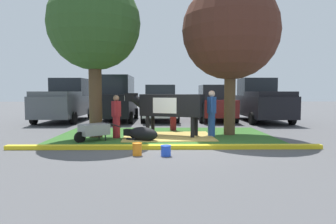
{
  "coord_description": "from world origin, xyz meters",
  "views": [
    {
      "loc": [
        -0.35,
        -9.18,
        1.67
      ],
      "look_at": [
        -0.17,
        2.08,
        0.9
      ],
      "focal_mm": 32.49,
      "sensor_mm": 36.0,
      "label": 1
    }
  ],
  "objects_px": {
    "hatchback_white": "(161,103)",
    "wheelbarrow": "(93,130)",
    "shade_tree_right": "(231,32)",
    "pickup_truck_maroon": "(65,101)",
    "person_visitor_far": "(173,112)",
    "sedan_silver": "(214,103)",
    "person_handler": "(212,112)",
    "shade_tree_left": "(94,25)",
    "suv_black": "(117,98)",
    "calf_lying": "(142,134)",
    "pickup_truck_black": "(261,101)",
    "cow_holstein": "(169,106)",
    "bucket_blue": "(166,150)",
    "bucket_orange": "(137,149)",
    "person_visitor_near": "(116,115)"
  },
  "relations": [
    {
      "from": "pickup_truck_maroon",
      "to": "pickup_truck_black",
      "type": "distance_m",
      "value": 10.94
    },
    {
      "from": "suv_black",
      "to": "hatchback_white",
      "type": "height_order",
      "value": "suv_black"
    },
    {
      "from": "calf_lying",
      "to": "sedan_silver",
      "type": "xyz_separation_m",
      "value": [
        3.63,
        7.1,
        0.75
      ]
    },
    {
      "from": "calf_lying",
      "to": "suv_black",
      "type": "height_order",
      "value": "suv_black"
    },
    {
      "from": "person_visitor_far",
      "to": "hatchback_white",
      "type": "relative_size",
      "value": 0.34
    },
    {
      "from": "shade_tree_right",
      "to": "cow_holstein",
      "type": "height_order",
      "value": "shade_tree_right"
    },
    {
      "from": "cow_holstein",
      "to": "sedan_silver",
      "type": "bearing_deg",
      "value": 65.79
    },
    {
      "from": "wheelbarrow",
      "to": "bucket_blue",
      "type": "bearing_deg",
      "value": -44.22
    },
    {
      "from": "person_visitor_far",
      "to": "sedan_silver",
      "type": "xyz_separation_m",
      "value": [
        2.5,
        4.44,
        0.18
      ]
    },
    {
      "from": "calf_lying",
      "to": "person_visitor_near",
      "type": "xyz_separation_m",
      "value": [
        -0.95,
        0.64,
        0.58
      ]
    },
    {
      "from": "shade_tree_left",
      "to": "hatchback_white",
      "type": "bearing_deg",
      "value": 69.8
    },
    {
      "from": "cow_holstein",
      "to": "bucket_orange",
      "type": "relative_size",
      "value": 9.18
    },
    {
      "from": "calf_lying",
      "to": "sedan_silver",
      "type": "relative_size",
      "value": 0.29
    },
    {
      "from": "cow_holstein",
      "to": "calf_lying",
      "type": "xyz_separation_m",
      "value": [
        -0.92,
        -1.09,
        -0.9
      ]
    },
    {
      "from": "bucket_orange",
      "to": "bucket_blue",
      "type": "height_order",
      "value": "bucket_orange"
    },
    {
      "from": "bucket_orange",
      "to": "hatchback_white",
      "type": "bearing_deg",
      "value": 86.76
    },
    {
      "from": "shade_tree_right",
      "to": "person_visitor_near",
      "type": "relative_size",
      "value": 3.75
    },
    {
      "from": "cow_holstein",
      "to": "hatchback_white",
      "type": "xyz_separation_m",
      "value": [
        -0.36,
        6.06,
        -0.16
      ]
    },
    {
      "from": "sedan_silver",
      "to": "shade_tree_right",
      "type": "bearing_deg",
      "value": -93.91
    },
    {
      "from": "bucket_blue",
      "to": "pickup_truck_black",
      "type": "xyz_separation_m",
      "value": [
        5.37,
        9.07,
        0.97
      ]
    },
    {
      "from": "bucket_orange",
      "to": "sedan_silver",
      "type": "height_order",
      "value": "sedan_silver"
    },
    {
      "from": "person_visitor_far",
      "to": "wheelbarrow",
      "type": "relative_size",
      "value": 1.07
    },
    {
      "from": "bucket_blue",
      "to": "pickup_truck_black",
      "type": "distance_m",
      "value": 10.58
    },
    {
      "from": "person_visitor_far",
      "to": "sedan_silver",
      "type": "relative_size",
      "value": 0.34
    },
    {
      "from": "hatchback_white",
      "to": "wheelbarrow",
      "type": "bearing_deg",
      "value": -106.91
    },
    {
      "from": "shade_tree_left",
      "to": "bucket_blue",
      "type": "distance_m",
      "value": 5.66
    },
    {
      "from": "shade_tree_right",
      "to": "suv_black",
      "type": "bearing_deg",
      "value": 132.88
    },
    {
      "from": "person_handler",
      "to": "pickup_truck_black",
      "type": "distance_m",
      "value": 6.81
    },
    {
      "from": "bucket_orange",
      "to": "pickup_truck_maroon",
      "type": "bearing_deg",
      "value": 117.38
    },
    {
      "from": "shade_tree_left",
      "to": "calf_lying",
      "type": "bearing_deg",
      "value": -27.45
    },
    {
      "from": "bucket_orange",
      "to": "person_handler",
      "type": "bearing_deg",
      "value": 52.8
    },
    {
      "from": "bucket_blue",
      "to": "person_visitor_far",
      "type": "bearing_deg",
      "value": 85.95
    },
    {
      "from": "cow_holstein",
      "to": "suv_black",
      "type": "bearing_deg",
      "value": 115.82
    },
    {
      "from": "person_visitor_far",
      "to": "person_handler",
      "type": "bearing_deg",
      "value": -51.53
    },
    {
      "from": "pickup_truck_black",
      "to": "person_visitor_far",
      "type": "bearing_deg",
      "value": -141.15
    },
    {
      "from": "bucket_orange",
      "to": "hatchback_white",
      "type": "height_order",
      "value": "hatchback_white"
    },
    {
      "from": "wheelbarrow",
      "to": "hatchback_white",
      "type": "distance_m",
      "value": 7.52
    },
    {
      "from": "calf_lying",
      "to": "wheelbarrow",
      "type": "distance_m",
      "value": 1.63
    },
    {
      "from": "cow_holstein",
      "to": "bucket_blue",
      "type": "height_order",
      "value": "cow_holstein"
    },
    {
      "from": "hatchback_white",
      "to": "person_handler",
      "type": "bearing_deg",
      "value": -72.71
    },
    {
      "from": "wheelbarrow",
      "to": "pickup_truck_black",
      "type": "xyz_separation_m",
      "value": [
        7.77,
        6.73,
        0.73
      ]
    },
    {
      "from": "person_handler",
      "to": "suv_black",
      "type": "xyz_separation_m",
      "value": [
        -4.38,
        5.95,
        0.35
      ]
    },
    {
      "from": "bucket_blue",
      "to": "sedan_silver",
      "type": "bearing_deg",
      "value": 73.22
    },
    {
      "from": "person_visitor_far",
      "to": "bucket_blue",
      "type": "bearing_deg",
      "value": -94.05
    },
    {
      "from": "suv_black",
      "to": "calf_lying",
      "type": "bearing_deg",
      "value": -74.66
    },
    {
      "from": "shade_tree_right",
      "to": "sedan_silver",
      "type": "relative_size",
      "value": 1.3
    },
    {
      "from": "cow_holstein",
      "to": "person_handler",
      "type": "xyz_separation_m",
      "value": [
        1.56,
        -0.12,
        -0.22
      ]
    },
    {
      "from": "shade_tree_left",
      "to": "hatchback_white",
      "type": "relative_size",
      "value": 1.3
    },
    {
      "from": "shade_tree_right",
      "to": "pickup_truck_maroon",
      "type": "bearing_deg",
      "value": 144.93
    },
    {
      "from": "calf_lying",
      "to": "pickup_truck_black",
      "type": "relative_size",
      "value": 0.24
    }
  ]
}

